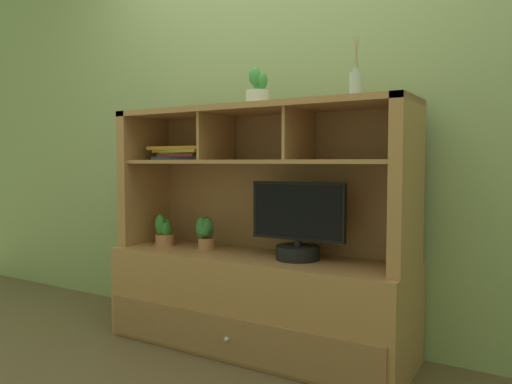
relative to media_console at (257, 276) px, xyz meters
The scene contains 9 objects.
floor_plane 0.39m from the media_console, 90.00° to the right, with size 6.00×6.00×0.02m, color brown.
back_wall 1.06m from the media_console, 90.00° to the left, with size 6.00×0.02×2.80m, color #889D65.
media_console is the anchor object (origin of this frame).
tv_monitor 0.37m from the media_console, ahead, with size 0.50×0.22×0.39m.
potted_orchid 0.39m from the media_console, behind, with size 0.12×0.11×0.18m.
potted_fern 0.64m from the media_console, behind, with size 0.12×0.12×0.18m.
magazine_stack_left 0.83m from the media_console, behind, with size 0.38×0.24×0.08m.
diffuser_bottle 1.10m from the media_console, ahead, with size 0.06×0.06×0.30m.
potted_succulent 0.97m from the media_console, 83.24° to the left, with size 0.14×0.14×0.20m.
Camera 1 is at (1.35, -2.22, 0.99)m, focal length 34.86 mm.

